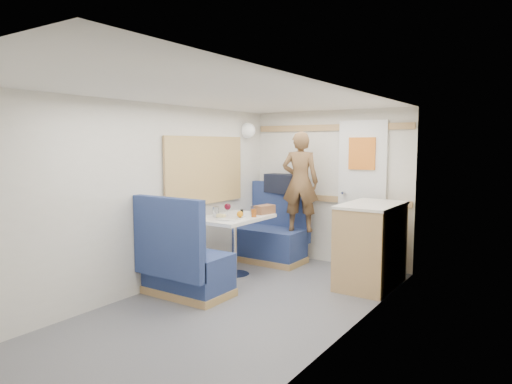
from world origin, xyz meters
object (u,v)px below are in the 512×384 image
Objects in this scene: bench_far at (272,239)px; dinette_table at (234,229)px; duffel_bag at (285,184)px; galley_counter at (371,244)px; dome_light at (248,130)px; bench_near at (184,268)px; cheese_block at (221,216)px; wine_glass at (228,207)px; tumbler_right at (253,210)px; person at (300,182)px; bread_loaf at (265,209)px; tray at (231,218)px; tumbler_left at (216,212)px; pepper_grinder at (242,213)px; orange_fruit at (240,214)px; beer_glass at (254,213)px.

dinette_table is at bearing -90.00° from bench_far.
dinette_table is at bearing -83.89° from duffel_bag.
dome_light is at bearing 170.82° from galley_counter.
bench_near is 2.04m from galley_counter.
wine_glass reaches higher than cheese_block.
tumbler_right is at bearing 84.48° from bench_near.
person is (0.41, 1.74, 0.79)m from bench_near.
bench_near is 1.34m from bread_loaf.
tray is 0.24m from tumbler_left.
wine_glass is at bearing -106.44° from tumbler_right.
person is 5.03× the size of bread_loaf.
bread_loaf is at bearing 69.13° from wine_glass.
bench_near is 6.25× the size of wine_glass.
bench_near is 11.00× the size of cheese_block.
dome_light is 1.67× the size of tumbler_left.
bench_near is at bearing -90.00° from bench_far.
cheese_block is at bearing 48.76° from person.
dome_light is (-0.39, 0.85, 1.18)m from dinette_table.
person reaches higher than tumbler_left.
bread_loaf is at bearing -39.42° from dome_light.
dinette_table is 5.48× the size of wine_glass.
person is at bearing 162.88° from galley_counter.
dinette_table is 1.00× the size of galley_counter.
pepper_grinder reaches higher than cheese_block.
bench_near is at bearing -97.80° from pepper_grinder.
orange_fruit is (0.13, -1.22, -0.25)m from duffel_bag.
dinette_table is 4.60× the size of dome_light.
person is 4.06× the size of tray.
tray is at bearing -100.33° from bread_loaf.
tumbler_right is (0.14, 0.45, 0.02)m from cheese_block.
bread_loaf is (0.19, 0.38, 0.21)m from dinette_table.
wine_glass is at bearing -110.87° from bread_loaf.
bread_loaf is at bearing 69.14° from cheese_block.
bench_far is at bearing 94.86° from tray.
bench_near is 11.17× the size of pepper_grinder.
person is at bearing 67.96° from cheese_block.
bench_near is at bearing -90.00° from dinette_table.
dinette_table is at bearing 90.00° from bench_near.
beer_glass is at bearing 77.32° from bench_near.
duffel_bag is at bearing 32.45° from dome_light.
tumbler_left is at bearing -156.56° from galley_counter.
tray is at bearing -64.93° from dome_light.
tumbler_left is 1.19× the size of tumbler_right.
cheese_block is (-0.03, -1.07, 0.45)m from bench_far.
bench_near is (-0.00, -0.86, -0.27)m from dinette_table.
pepper_grinder is (0.12, 0.12, -0.08)m from wine_glass.
tumbler_right is (0.02, 0.42, 0.04)m from tray.
tumbler_left is at bearing -98.36° from bench_far.
dinette_table is 9.64× the size of beer_glass.
bench_far is at bearing 81.64° from tumbler_left.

